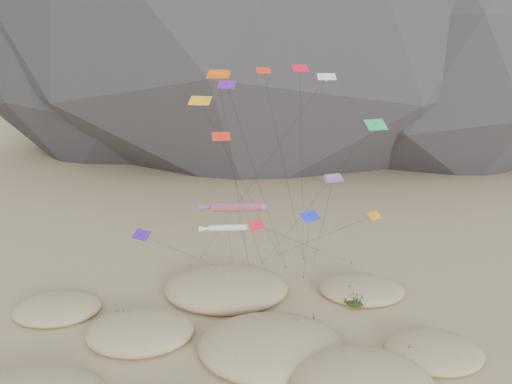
% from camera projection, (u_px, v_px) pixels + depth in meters
% --- Properties ---
extents(ground, '(500.00, 500.00, 0.00)m').
position_uv_depth(ground, '(247.00, 366.00, 48.71)').
color(ground, '#CCB789').
rests_on(ground, ground).
extents(dunes, '(51.63, 38.42, 4.06)m').
position_uv_depth(dunes, '(227.00, 343.00, 51.41)').
color(dunes, '#CCB789').
rests_on(dunes, ground).
extents(dune_grass, '(40.33, 30.40, 1.49)m').
position_uv_depth(dune_grass, '(238.00, 334.00, 52.96)').
color(dune_grass, black).
rests_on(dune_grass, ground).
extents(kite_stakes, '(23.75, 7.35, 0.30)m').
position_uv_depth(kite_stakes, '(266.00, 265.00, 72.23)').
color(kite_stakes, '#3F2D1E').
rests_on(kite_stakes, ground).
extents(rainbow_tube_kite, '(8.15, 10.09, 13.40)m').
position_uv_depth(rainbow_tube_kite, '(235.00, 207.00, 57.77)').
color(rainbow_tube_kite, '#F8481A').
rests_on(rainbow_tube_kite, ground).
extents(white_tube_kite, '(5.73, 15.70, 11.50)m').
position_uv_depth(white_tube_kite, '(225.00, 228.00, 55.32)').
color(white_tube_kite, silver).
rests_on(white_tube_kite, ground).
extents(orange_parafoil, '(4.52, 11.11, 27.92)m').
position_uv_depth(orange_parafoil, '(219.00, 77.00, 55.18)').
color(orange_parafoil, '#E85E0C').
rests_on(orange_parafoil, ground).
extents(multi_parafoil, '(2.33, 16.74, 17.26)m').
position_uv_depth(multi_parafoil, '(333.00, 180.00, 53.12)').
color(multi_parafoil, '#FF1A41').
rests_on(multi_parafoil, ground).
extents(delta_kites, '(28.74, 20.25, 28.40)m').
position_uv_depth(delta_kites, '(276.00, 148.00, 55.97)').
color(delta_kites, '#5A1CA4').
rests_on(delta_kites, ground).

